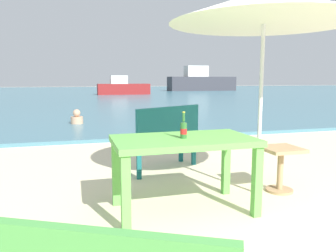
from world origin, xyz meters
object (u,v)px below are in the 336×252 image
Objects in this scene: boat_ferry at (123,88)px; beer_bottle_amber at (184,129)px; picnic_table_green at (183,148)px; boat_sailboat at (201,82)px; side_table_wood at (281,163)px; patio_umbrella at (264,7)px; swimmer_person at (77,118)px; bench_teal_center at (165,134)px.

beer_bottle_amber is at bearing -96.86° from boat_ferry.
picnic_table_green is at bearing 70.53° from beer_bottle_amber.
boat_sailboat reaches higher than picnic_table_green.
boat_sailboat is at bearing 70.01° from side_table_wood.
patio_umbrella is 5.61× the size of swimmer_person.
boat_sailboat is (11.49, 30.78, -1.07)m from patio_umbrella.
side_table_wood is at bearing -2.36° from patio_umbrella.
boat_ferry is at bearing 83.15° from picnic_table_green.
bench_teal_center reaches higher than swimmer_person.
picnic_table_green is at bearing -96.85° from boat_ferry.
side_table_wood is 1.32× the size of swimmer_person.
patio_umbrella is at bearing 13.40° from picnic_table_green.
boat_ferry reaches higher than beer_bottle_amber.
side_table_wood is 6.75m from swimmer_person.
beer_bottle_amber is 1.43m from side_table_wood.
boat_ferry reaches higher than swimmer_person.
boat_ferry is 0.58× the size of boat_sailboat.
bench_teal_center reaches higher than side_table_wood.
bench_teal_center is (0.24, 1.53, -0.31)m from beer_bottle_amber.
side_table_wood is (1.30, 0.23, -0.30)m from picnic_table_green.
boat_ferry reaches higher than side_table_wood.
picnic_table_green is at bearing -81.55° from swimmer_person.
bench_teal_center reaches higher than picnic_table_green.
boat_ferry is at bearing 83.26° from bench_teal_center.
bench_teal_center is at bearing 81.25° from beer_bottle_amber.
boat_sailboat is (13.48, 24.43, 0.81)m from swimmer_person.
patio_umbrella reaches higher than side_table_wood.
beer_bottle_amber is (-0.01, -0.03, 0.20)m from picnic_table_green.
swimmer_person is at bearing 103.28° from bench_teal_center.
side_table_wood is 24.06m from boat_ferry.
patio_umbrella is 1.79m from side_table_wood.
side_table_wood is at bearing -49.68° from bench_teal_center.
boat_ferry reaches higher than bench_teal_center.
beer_bottle_amber is 0.22× the size of bench_teal_center.
beer_bottle_amber is 6.72m from swimmer_person.
beer_bottle_amber reaches higher than bench_teal_center.
side_table_wood is at bearing -70.29° from swimmer_person.
picnic_table_green is 0.33× the size of boat_ferry.
bench_teal_center is 22.90m from boat_ferry.
swimmer_person is (-1.20, 5.09, -0.30)m from bench_teal_center.
boat_sailboat is at bearing 68.05° from picnic_table_green.
boat_sailboat reaches higher than swimmer_person.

